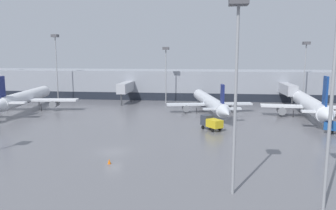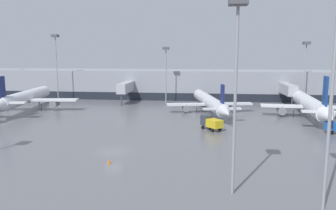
% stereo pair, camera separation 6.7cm
% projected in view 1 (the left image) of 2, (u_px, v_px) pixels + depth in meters
% --- Properties ---
extents(ground_plane, '(320.00, 320.00, 0.00)m').
position_uv_depth(ground_plane, '(113.00, 152.00, 48.07)').
color(ground_plane, slate).
extents(terminal_building, '(160.00, 27.64, 9.00)m').
position_uv_depth(terminal_building, '(165.00, 84.00, 108.11)').
color(terminal_building, gray).
rests_on(terminal_building, ground_plane).
extents(parked_jet_0, '(26.70, 34.40, 9.48)m').
position_uv_depth(parked_jet_0, '(25.00, 98.00, 82.65)').
color(parked_jet_0, silver).
rests_on(parked_jet_0, ground_plane).
extents(parked_jet_1, '(21.15, 35.88, 8.06)m').
position_uv_depth(parked_jet_1, '(210.00, 102.00, 80.47)').
color(parked_jet_1, silver).
rests_on(parked_jet_1, ground_plane).
extents(parked_jet_2, '(21.35, 37.79, 10.15)m').
position_uv_depth(parked_jet_2, '(309.00, 104.00, 74.25)').
color(parked_jet_2, silver).
rests_on(parked_jet_2, ground_plane).
extents(service_truck_0, '(4.33, 4.75, 2.65)m').
position_uv_depth(service_truck_0, '(211.00, 122.00, 61.82)').
color(service_truck_0, gold).
rests_on(service_truck_0, ground_plane).
extents(traffic_cone_1, '(0.44, 0.44, 0.68)m').
position_uv_depth(traffic_cone_1, '(109.00, 161.00, 42.85)').
color(traffic_cone_1, orange).
rests_on(traffic_cone_1, ground_plane).
extents(apron_light_mast_0, '(1.80, 1.80, 17.59)m').
position_uv_depth(apron_light_mast_0, '(306.00, 55.00, 90.15)').
color(apron_light_mast_0, gray).
rests_on(apron_light_mast_0, ground_plane).
extents(apron_light_mast_3, '(1.80, 1.80, 19.60)m').
position_uv_depth(apron_light_mast_3, '(237.00, 43.00, 31.33)').
color(apron_light_mast_3, gray).
rests_on(apron_light_mast_3, ground_plane).
extents(apron_light_mast_5, '(1.80, 1.80, 16.22)m').
position_uv_depth(apron_light_mast_5, '(166.00, 58.00, 93.61)').
color(apron_light_mast_5, gray).
rests_on(apron_light_mast_5, ground_plane).
extents(apron_light_mast_6, '(1.80, 1.80, 19.93)m').
position_uv_depth(apron_light_mast_6, '(56.00, 49.00, 96.76)').
color(apron_light_mast_6, gray).
rests_on(apron_light_mast_6, ground_plane).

